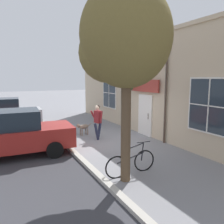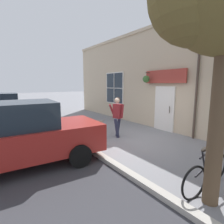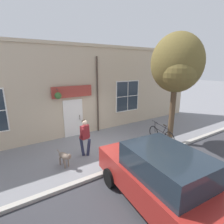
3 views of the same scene
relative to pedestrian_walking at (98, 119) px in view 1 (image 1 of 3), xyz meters
The scene contains 8 objects.
ground_plane 1.34m from the pedestrian_walking, 111.11° to the left, with size 90.00×90.00×0.00m, color gray.
storefront_facade 3.16m from the pedestrian_walking, 163.31° to the left, with size 0.95×18.00×5.06m.
pedestrian_walking is the anchor object (origin of this frame).
dog_on_leash 1.25m from the pedestrian_walking, 70.42° to the right, with size 0.96×0.41×0.67m.
street_tree_by_curb 5.26m from the pedestrian_walking, 74.91° to the left, with size 2.50×2.25×5.39m.
leaning_bicycle 4.15m from the pedestrian_walking, 80.11° to the left, with size 1.74×0.18×1.00m.
parked_car_nearest_curb 6.35m from the pedestrian_walking, 50.83° to the right, with size 4.41×2.16×1.75m.
parked_car_mid_block 3.82m from the pedestrian_walking, ahead, with size 4.41×2.16×1.75m.
Camera 1 is at (4.49, 8.56, 2.92)m, focal length 35.00 mm.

